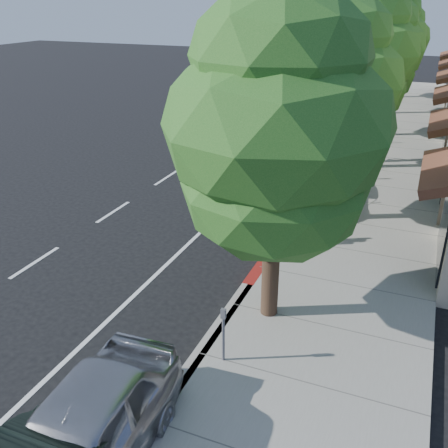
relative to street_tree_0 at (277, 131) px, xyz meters
The scene contains 18 objects.
ground 5.04m from the street_tree_0, 114.23° to the left, with size 120.00×120.00×0.00m, color black.
sidewalk 11.04m from the street_tree_0, 82.03° to the left, with size 4.60×56.00×0.15m, color gray.
curb 10.99m from the street_tree_0, 95.14° to the left, with size 0.30×56.00×0.15m, color #9E998E.
curb_red_segment 5.46m from the street_tree_0, 106.70° to the left, with size 0.32×4.00×0.15m, color maroon.
street_tree_0 is the anchor object (origin of this frame).
street_tree_1 6.00m from the street_tree_0, 90.00° to the left, with size 4.20×4.20×7.28m.
street_tree_2 12.00m from the street_tree_0, 90.00° to the left, with size 4.44×4.44×7.72m.
street_tree_3 18.00m from the street_tree_0, 90.00° to the left, with size 4.49×4.49×7.27m.
street_tree_4 24.00m from the street_tree_0, 90.00° to the left, with size 3.98×3.98×7.44m.
street_tree_5 30.00m from the street_tree_0, 90.00° to the left, with size 4.24×4.24×6.72m.
cyclist 5.26m from the street_tree_0, 105.63° to the left, with size 0.59×0.39×1.61m, color white.
bicycle 6.66m from the street_tree_0, 120.35° to the left, with size 0.74×2.14×1.12m, color navy.
silver_suv 8.50m from the street_tree_0, 100.57° to the left, with size 2.65×5.74×1.59m, color #ADACB1.
dark_sedan 12.15m from the street_tree_0, 105.61° to the left, with size 1.45×4.17×1.37m, color black.
white_pickup 19.41m from the street_tree_0, 98.90° to the left, with size 2.18×5.36×1.55m, color white.
dark_suv_far 28.56m from the street_tree_0, 95.58° to the left, with size 2.17×5.39×1.84m, color black.
near_car_a 6.65m from the street_tree_0, 104.76° to the right, with size 1.86×4.63×1.58m, color #ADADB2.
pedestrian 13.58m from the street_tree_0, 88.79° to the left, with size 0.84×0.65×1.73m, color black.
Camera 1 is at (3.71, -11.63, 7.06)m, focal length 40.00 mm.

